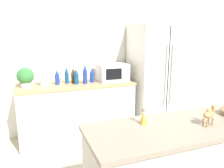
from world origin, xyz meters
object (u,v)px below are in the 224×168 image
(paper_towel_roll, at_px, (44,78))
(back_bottle_0, at_px, (76,77))
(potted_plant, at_px, (25,77))
(camel_figurine, at_px, (209,114))
(back_bottle_2, at_px, (57,77))
(wise_man_figurine_blue, at_px, (143,117))
(back_bottle_1, at_px, (92,75))
(back_bottle_5, at_px, (74,75))
(back_bottle_4, at_px, (85,74))
(back_bottle_3, at_px, (67,75))
(microwave, at_px, (112,72))
(refrigerator, at_px, (156,78))

(paper_towel_roll, bearing_deg, back_bottle_0, -1.05)
(potted_plant, relative_size, camel_figurine, 1.82)
(paper_towel_roll, height_order, back_bottle_2, paper_towel_roll)
(wise_man_figurine_blue, bearing_deg, back_bottle_1, 86.59)
(back_bottle_5, relative_size, wise_man_figurine_blue, 1.84)
(back_bottle_4, relative_size, camel_figurine, 1.96)
(back_bottle_1, xyz_separation_m, back_bottle_3, (-0.39, 0.06, 0.01))
(back_bottle_5, xyz_separation_m, camel_figurine, (0.63, -2.17, 0.03))
(paper_towel_roll, relative_size, camel_figurine, 1.66)
(back_bottle_3, height_order, back_bottle_5, back_bottle_3)
(paper_towel_roll, height_order, back_bottle_4, back_bottle_4)
(potted_plant, distance_m, back_bottle_3, 0.61)
(potted_plant, relative_size, microwave, 0.60)
(potted_plant, bearing_deg, wise_man_figurine_blue, -64.99)
(paper_towel_roll, bearing_deg, back_bottle_1, 2.29)
(back_bottle_0, xyz_separation_m, back_bottle_2, (-0.28, 0.06, -0.00))
(back_bottle_4, bearing_deg, potted_plant, 177.61)
(microwave, distance_m, back_bottle_0, 0.62)
(back_bottle_0, bearing_deg, paper_towel_roll, 178.95)
(wise_man_figurine_blue, bearing_deg, back_bottle_4, 90.46)
(potted_plant, bearing_deg, back_bottle_0, -1.01)
(wise_man_figurine_blue, bearing_deg, back_bottle_0, 94.58)
(back_bottle_3, bearing_deg, camel_figurine, -71.33)
(microwave, height_order, back_bottle_5, microwave)
(back_bottle_3, relative_size, camel_figurine, 1.64)
(back_bottle_2, relative_size, back_bottle_3, 0.91)
(potted_plant, height_order, back_bottle_0, potted_plant)
(microwave, bearing_deg, back_bottle_4, -171.13)
(paper_towel_roll, xyz_separation_m, back_bottle_5, (0.46, 0.09, -0.01))
(back_bottle_0, height_order, back_bottle_5, back_bottle_5)
(paper_towel_roll, xyz_separation_m, back_bottle_0, (0.48, -0.01, -0.02))
(back_bottle_1, bearing_deg, wise_man_figurine_blue, -93.41)
(back_bottle_5, bearing_deg, potted_plant, -172.92)
(camel_figurine, bearing_deg, back_bottle_0, 106.27)
(potted_plant, height_order, back_bottle_4, back_bottle_4)
(back_bottle_0, relative_size, camel_figurine, 1.55)
(back_bottle_0, relative_size, wise_man_figurine_blue, 1.80)
(microwave, relative_size, camel_figurine, 3.02)
(back_bottle_2, bearing_deg, microwave, -0.73)
(refrigerator, xyz_separation_m, back_bottle_0, (-1.40, 0.04, 0.10))
(paper_towel_roll, distance_m, back_bottle_5, 0.47)
(camel_figurine, distance_m, wise_man_figurine_blue, 0.50)
(refrigerator, distance_m, back_bottle_0, 1.40)
(refrigerator, height_order, back_bottle_2, refrigerator)
(refrigerator, bearing_deg, back_bottle_4, 179.18)
(potted_plant, height_order, camel_figurine, potted_plant)
(paper_towel_roll, distance_m, back_bottle_1, 0.74)
(refrigerator, distance_m, back_bottle_5, 1.43)
(refrigerator, relative_size, wise_man_figurine_blue, 13.36)
(back_bottle_2, distance_m, back_bottle_3, 0.16)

